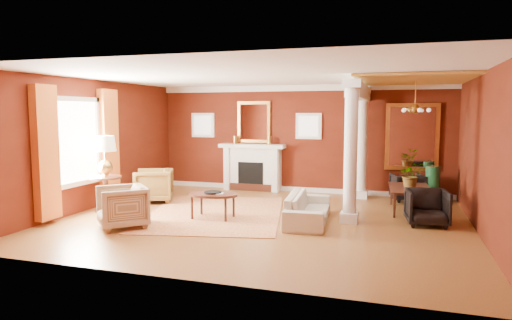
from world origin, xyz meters
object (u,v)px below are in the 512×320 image
(armchair_leopard, at_px, (154,184))
(coffee_table, at_px, (213,196))
(sofa, at_px, (308,203))
(side_table, at_px, (105,160))
(dining_table, at_px, (411,192))
(armchair_stripe, at_px, (122,205))

(armchair_leopard, xyz_separation_m, coffee_table, (2.05, -1.17, 0.04))
(sofa, xyz_separation_m, side_table, (-4.42, -0.36, 0.77))
(armchair_leopard, relative_size, dining_table, 0.58)
(armchair_leopard, distance_m, dining_table, 5.98)
(side_table, height_order, dining_table, side_table)
(sofa, relative_size, armchair_stripe, 2.22)
(armchair_stripe, xyz_separation_m, side_table, (-1.15, 1.10, 0.71))
(sofa, distance_m, side_table, 4.50)
(armchair_stripe, bearing_deg, armchair_leopard, 152.97)
(sofa, distance_m, armchair_leopard, 4.07)
(coffee_table, distance_m, dining_table, 4.33)
(armchair_stripe, bearing_deg, side_table, -177.54)
(armchair_leopard, bearing_deg, sofa, 53.85)
(sofa, bearing_deg, armchair_leopard, 72.64)
(side_table, bearing_deg, dining_table, 17.26)
(side_table, bearing_deg, armchair_leopard, 70.55)
(sofa, relative_size, armchair_leopard, 2.19)
(dining_table, bearing_deg, coffee_table, 112.43)
(armchair_stripe, height_order, side_table, side_table)
(sofa, height_order, side_table, side_table)
(armchair_leopard, bearing_deg, dining_table, 73.52)
(armchair_leopard, height_order, side_table, side_table)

